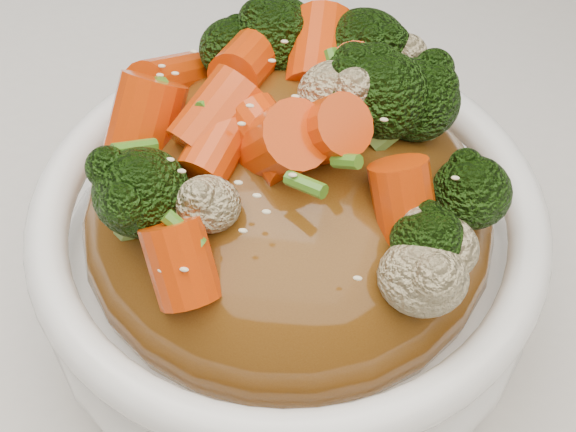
# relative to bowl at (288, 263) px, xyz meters

# --- Properties ---
(tablecloth) EXTENTS (1.20, 0.80, 0.04)m
(tablecloth) POSITION_rel_bowl_xyz_m (-0.03, -0.03, -0.06)
(tablecloth) COLOR silver
(tablecloth) RESTS_ON dining_table
(bowl) EXTENTS (0.28, 0.28, 0.08)m
(bowl) POSITION_rel_bowl_xyz_m (0.00, 0.00, 0.00)
(bowl) COLOR white
(bowl) RESTS_ON tablecloth
(sauce_base) EXTENTS (0.22, 0.22, 0.09)m
(sauce_base) POSITION_rel_bowl_xyz_m (0.00, 0.00, 0.03)
(sauce_base) COLOR #5F3710
(sauce_base) RESTS_ON bowl
(carrots) EXTENTS (0.22, 0.22, 0.05)m
(carrots) POSITION_rel_bowl_xyz_m (0.00, 0.00, 0.09)
(carrots) COLOR #D73D07
(carrots) RESTS_ON sauce_base
(broccoli) EXTENTS (0.22, 0.22, 0.04)m
(broccoli) POSITION_rel_bowl_xyz_m (0.00, 0.00, 0.09)
(broccoli) COLOR black
(broccoli) RESTS_ON sauce_base
(cauliflower) EXTENTS (0.22, 0.22, 0.03)m
(cauliflower) POSITION_rel_bowl_xyz_m (0.00, 0.00, 0.09)
(cauliflower) COLOR #C3B385
(cauliflower) RESTS_ON sauce_base
(scallions) EXTENTS (0.17, 0.17, 0.02)m
(scallions) POSITION_rel_bowl_xyz_m (0.00, 0.00, 0.09)
(scallions) COLOR #3F791C
(scallions) RESTS_ON sauce_base
(sesame_seeds) EXTENTS (0.20, 0.20, 0.01)m
(sesame_seeds) POSITION_rel_bowl_xyz_m (0.00, 0.00, 0.09)
(sesame_seeds) COLOR beige
(sesame_seeds) RESTS_ON sauce_base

